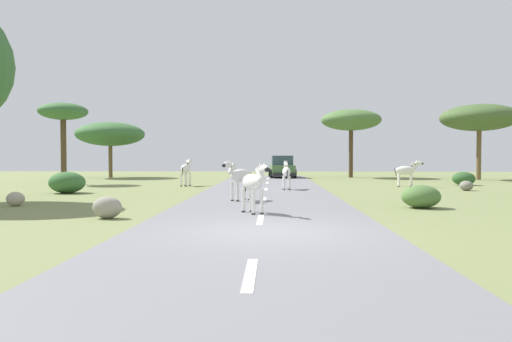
% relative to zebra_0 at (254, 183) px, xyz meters
% --- Properties ---
extents(ground_plane, '(90.00, 90.00, 0.00)m').
position_rel_zebra_0_xyz_m(ground_plane, '(0.47, -3.38, -0.95)').
color(ground_plane, olive).
extents(road, '(6.00, 64.00, 0.05)m').
position_rel_zebra_0_xyz_m(road, '(0.23, -3.38, -0.93)').
color(road, slate).
rests_on(road, ground_plane).
extents(lane_markings, '(0.16, 56.00, 0.01)m').
position_rel_zebra_0_xyz_m(lane_markings, '(0.23, -4.38, -0.90)').
color(lane_markings, silver).
rests_on(lane_markings, road).
extents(zebra_0, '(0.97, 1.48, 1.51)m').
position_rel_zebra_0_xyz_m(zebra_0, '(0.00, 0.00, 0.00)').
color(zebra_0, silver).
rests_on(zebra_0, road).
extents(zebra_1, '(0.45, 1.57, 1.48)m').
position_rel_zebra_0_xyz_m(zebra_1, '(1.26, 10.55, -0.02)').
color(zebra_1, silver).
rests_on(zebra_1, road).
extents(zebra_2, '(1.62, 0.54, 1.52)m').
position_rel_zebra_0_xyz_m(zebra_2, '(8.17, 13.67, -0.04)').
color(zebra_2, silver).
rests_on(zebra_2, ground_plane).
extents(zebra_3, '(1.17, 1.43, 1.55)m').
position_rel_zebra_0_xyz_m(zebra_3, '(-0.70, 4.12, 0.02)').
color(zebra_3, silver).
rests_on(zebra_3, road).
extents(zebra_4, '(0.59, 1.75, 1.65)m').
position_rel_zebra_0_xyz_m(zebra_4, '(-4.48, 14.02, 0.04)').
color(zebra_4, silver).
rests_on(zebra_4, ground_plane).
extents(car_0, '(2.20, 4.43, 1.74)m').
position_rel_zebra_0_xyz_m(car_0, '(1.33, 24.92, -0.10)').
color(car_0, '#476B38').
rests_on(car_0, road).
extents(tree_1, '(5.59, 5.59, 5.56)m').
position_rel_zebra_0_xyz_m(tree_1, '(15.80, 22.30, 3.61)').
color(tree_1, brown).
rests_on(tree_1, ground_plane).
extents(tree_3, '(4.88, 4.88, 5.56)m').
position_rel_zebra_0_xyz_m(tree_3, '(6.99, 25.95, 3.72)').
color(tree_3, '#4C3823').
rests_on(tree_3, ground_plane).
extents(tree_5, '(5.50, 5.50, 4.50)m').
position_rel_zebra_0_xyz_m(tree_5, '(-12.59, 24.95, 2.58)').
color(tree_5, brown).
rests_on(tree_5, ground_plane).
extents(tree_6, '(3.00, 3.00, 5.06)m').
position_rel_zebra_0_xyz_m(tree_6, '(-12.49, 15.82, 3.46)').
color(tree_6, '#4C3823').
rests_on(tree_6, ground_plane).
extents(bush_0, '(1.29, 1.16, 0.77)m').
position_rel_zebra_0_xyz_m(bush_0, '(5.52, 2.18, -0.56)').
color(bush_0, '#4C7038').
rests_on(bush_0, ground_plane).
extents(bush_1, '(1.33, 1.20, 0.80)m').
position_rel_zebra_0_xyz_m(bush_1, '(12.00, 15.29, -0.55)').
color(bush_1, '#2D5628').
rests_on(bush_1, ground_plane).
extents(bush_2, '(1.68, 1.51, 1.01)m').
position_rel_zebra_0_xyz_m(bush_2, '(-9.07, 8.27, -0.45)').
color(bush_2, '#386633').
rests_on(bush_2, ground_plane).
extents(rock_0, '(0.82, 0.59, 0.61)m').
position_rel_zebra_0_xyz_m(rock_0, '(-4.03, -0.92, -0.64)').
color(rock_0, gray).
rests_on(rock_0, ground_plane).
extents(rock_1, '(0.64, 0.46, 0.50)m').
position_rel_zebra_0_xyz_m(rock_1, '(-8.37, 2.35, -0.70)').
color(rock_1, '#A89E8C').
rests_on(rock_1, ground_plane).
extents(rock_2, '(0.65, 0.71, 0.50)m').
position_rel_zebra_0_xyz_m(rock_2, '(10.33, 10.64, -0.70)').
color(rock_2, gray).
rests_on(rock_2, ground_plane).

